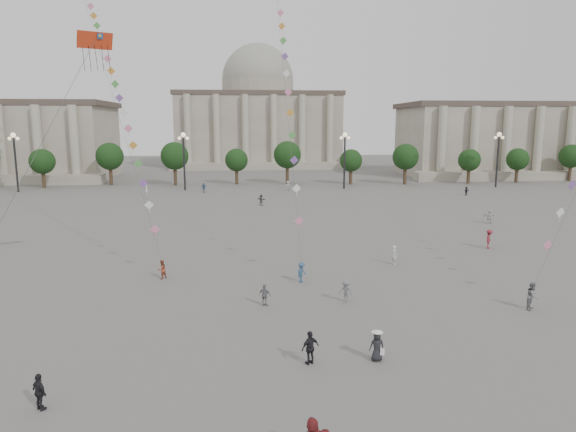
{
  "coord_description": "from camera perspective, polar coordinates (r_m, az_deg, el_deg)",
  "views": [
    {
      "loc": [
        -3.26,
        -26.17,
        12.05
      ],
      "look_at": [
        -0.27,
        12.0,
        5.22
      ],
      "focal_mm": 32.0,
      "sensor_mm": 36.0,
      "label": 1
    }
  ],
  "objects": [
    {
      "name": "dragon_kite",
      "position": [
        36.54,
        -20.73,
        16.49
      ],
      "size": [
        3.22,
        7.71,
        21.43
      ],
      "color": "red",
      "rests_on": "ground"
    },
    {
      "name": "hall_east",
      "position": [
        143.36,
        28.88,
        7.43
      ],
      "size": [
        84.0,
        26.22,
        17.2
      ],
      "color": "gray",
      "rests_on": "ground"
    },
    {
      "name": "person_crowd_10",
      "position": [
        92.13,
        -15.43,
        2.83
      ],
      "size": [
        0.78,
        0.82,
        1.9
      ],
      "primitive_type": "imported",
      "rotation": [
        0.0,
        0.0,
        2.24
      ],
      "color": "white",
      "rests_on": "ground"
    },
    {
      "name": "hat_person",
      "position": [
        27.63,
        9.86,
        -13.98
      ],
      "size": [
        0.79,
        0.6,
        1.69
      ],
      "color": "black",
      "rests_on": "ground"
    },
    {
      "name": "tourist_4",
      "position": [
        26.92,
        2.49,
        -14.41
      ],
      "size": [
        1.11,
        0.88,
        1.76
      ],
      "primitive_type": "imported",
      "rotation": [
        0.0,
        0.0,
        3.65
      ],
      "color": "black",
      "rests_on": "ground"
    },
    {
      "name": "lamp_post_mid_west",
      "position": [
        97.0,
        -11.51,
        7.14
      ],
      "size": [
        2.0,
        0.9,
        10.65
      ],
      "color": "#262628",
      "rests_on": "ground"
    },
    {
      "name": "ground",
      "position": [
        28.99,
        2.46,
        -14.45
      ],
      "size": [
        360.0,
        360.0,
        0.0
      ],
      "primitive_type": "plane",
      "color": "#5C5957",
      "rests_on": "ground"
    },
    {
      "name": "person_crowd_6",
      "position": [
        35.77,
        6.44,
        -8.3
      ],
      "size": [
        1.18,
        1.03,
        1.58
      ],
      "primitive_type": "imported",
      "rotation": [
        0.0,
        0.0,
        5.74
      ],
      "color": "slate",
      "rests_on": "ground"
    },
    {
      "name": "person_crowd_0",
      "position": [
        93.21,
        -9.36,
        3.1
      ],
      "size": [
        1.12,
        0.81,
        1.76
      ],
      "primitive_type": "imported",
      "rotation": [
        0.0,
        0.0,
        0.41
      ],
      "color": "#334D74",
      "rests_on": "ground"
    },
    {
      "name": "lamp_post_mid_east",
      "position": [
        98.0,
        6.32,
        7.31
      ],
      "size": [
        2.0,
        0.9,
        10.65
      ],
      "color": "#262628",
      "rests_on": "ground"
    },
    {
      "name": "kite_flyer_2",
      "position": [
        37.81,
        25.51,
        -8.02
      ],
      "size": [
        1.12,
        1.13,
        1.84
      ],
      "primitive_type": "imported",
      "rotation": [
        0.0,
        0.0,
        0.83
      ],
      "color": "slate",
      "rests_on": "ground"
    },
    {
      "name": "tree_row",
      "position": [
        104.43,
        -2.69,
        6.45
      ],
      "size": [
        137.12,
        5.12,
        8.0
      ],
      "color": "#3C2E1E",
      "rests_on": "ground"
    },
    {
      "name": "person_crowd_12",
      "position": [
        77.59,
        -3.0,
        1.8
      ],
      "size": [
        1.5,
        1.42,
        1.69
      ],
      "primitive_type": "imported",
      "rotation": [
        0.0,
        0.0,
        2.41
      ],
      "color": "#5C5B60",
      "rests_on": "ground"
    },
    {
      "name": "lamp_post_far_west",
      "position": [
        104.94,
        -28.09,
        6.37
      ],
      "size": [
        2.0,
        0.9,
        10.65
      ],
      "color": "#262628",
      "rests_on": "ground"
    },
    {
      "name": "person_crowd_8",
      "position": [
        54.28,
        21.45,
        -2.39
      ],
      "size": [
        1.23,
        1.42,
        1.9
      ],
      "primitive_type": "imported",
      "rotation": [
        0.0,
        0.0,
        1.04
      ],
      "color": "maroon",
      "rests_on": "ground"
    },
    {
      "name": "hall_central",
      "position": [
        155.44,
        -3.33,
        10.9
      ],
      "size": [
        48.3,
        34.3,
        35.5
      ],
      "color": "gray",
      "rests_on": "ground"
    },
    {
      "name": "person_crowd_13",
      "position": [
        45.86,
        11.73,
        -4.24
      ],
      "size": [
        0.58,
        0.71,
        1.69
      ],
      "primitive_type": "imported",
      "rotation": [
        0.0,
        0.0,
        1.9
      ],
      "color": "silver",
      "rests_on": "ground"
    },
    {
      "name": "tourist_3",
      "position": [
        34.94,
        -2.6,
        -8.77
      ],
      "size": [
        0.94,
        0.76,
        1.5
      ],
      "primitive_type": "imported",
      "rotation": [
        0.0,
        0.0,
        2.61
      ],
      "color": "slate",
      "rests_on": "ground"
    },
    {
      "name": "lamp_post_far_east",
      "position": [
        107.7,
        22.32,
        6.87
      ],
      "size": [
        2.0,
        0.9,
        10.65
      ],
      "color": "#262628",
      "rests_on": "ground"
    },
    {
      "name": "kite_train_west",
      "position": [
        62.64,
        -20.58,
        19.09
      ],
      "size": [
        18.13,
        37.1,
        56.72
      ],
      "color": "#3F3F3F",
      "rests_on": "ground"
    },
    {
      "name": "person_crowd_9",
      "position": [
        94.09,
        19.21,
        2.65
      ],
      "size": [
        1.4,
        1.1,
        1.49
      ],
      "primitive_type": "imported",
      "rotation": [
        0.0,
        0.0,
        0.56
      ],
      "color": "#222228",
      "rests_on": "ground"
    },
    {
      "name": "kite_flyer_1",
      "position": [
        39.88,
        1.52,
        -6.27
      ],
      "size": [
        1.11,
        1.19,
        1.61
      ],
      "primitive_type": "imported",
      "rotation": [
        0.0,
        0.0,
        0.9
      ],
      "color": "#335173",
      "rests_on": "ground"
    },
    {
      "name": "kite_flyer_0",
      "position": [
        41.99,
        -13.83,
        -5.78
      ],
      "size": [
        0.93,
        0.93,
        1.52
      ],
      "primitive_type": "imported",
      "rotation": [
        0.0,
        0.0,
        3.92
      ],
      "color": "#994229",
      "rests_on": "ground"
    },
    {
      "name": "person_crowd_7",
      "position": [
        68.23,
        21.47,
        -0.01
      ],
      "size": [
        1.68,
        0.67,
        1.76
      ],
      "primitive_type": "imported",
      "rotation": [
        0.0,
        0.0,
        3.05
      ],
      "color": "silver",
      "rests_on": "ground"
    },
    {
      "name": "person_crowd_4",
      "position": [
        94.25,
        -0.02,
        3.36
      ],
      "size": [
        1.55,
        1.75,
        1.92
      ],
      "primitive_type": "imported",
      "rotation": [
        0.0,
        0.0,
        4.05
      ],
      "color": "white",
      "rests_on": "ground"
    },
    {
      "name": "tourist_1",
      "position": [
        25.4,
        -25.89,
        -17.19
      ],
      "size": [
        1.0,
        0.93,
        1.65
      ],
      "primitive_type": "imported",
      "rotation": [
        0.0,
        0.0,
        2.44
      ],
      "color": "black",
      "rests_on": "ground"
    }
  ]
}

